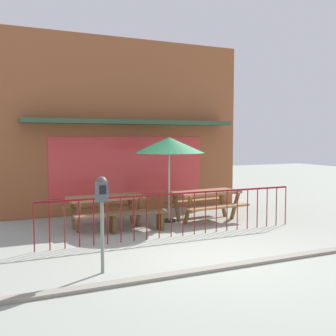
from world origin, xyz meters
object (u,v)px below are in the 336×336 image
Objects in this scene: patio_umbrella at (169,146)px; parking_meter_near at (102,199)px; picnic_table_right at (206,197)px; patio_bench at (137,217)px; picnic_table_left at (106,203)px.

parking_meter_near is at bearing -129.13° from patio_umbrella.
patio_umbrella is (-0.95, 0.25, 1.36)m from picnic_table_right.
parking_meter_near reaches higher than patio_bench.
picnic_table_left is 3.29m from parking_meter_near.
picnic_table_right is (2.64, -0.20, 0.00)m from picnic_table_left.
parking_meter_near is (-1.44, -2.45, 0.86)m from patio_bench.
picnic_table_right is at bearing 39.52° from parking_meter_near.
picnic_table_left is at bearing 74.09° from parking_meter_near.
picnic_table_right is 4.61m from parking_meter_near.
parking_meter_near is (-0.89, -3.11, 0.60)m from picnic_table_left.
patio_bench is (-2.08, -0.45, -0.26)m from picnic_table_right.
patio_umbrella is at bearing 32.04° from patio_bench.
patio_umbrella reaches higher than picnic_table_left.
parking_meter_near is (-3.52, -2.91, 0.60)m from picnic_table_right.
picnic_table_left is at bearing -178.26° from patio_umbrella.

